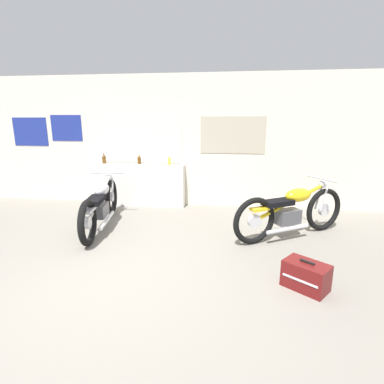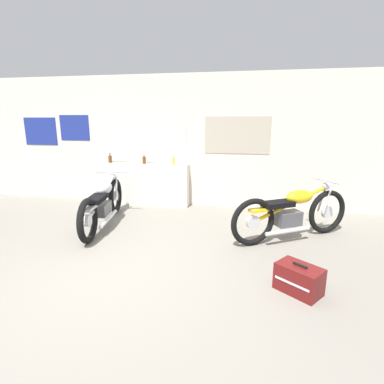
{
  "view_description": "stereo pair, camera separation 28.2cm",
  "coord_description": "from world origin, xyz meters",
  "px_view_note": "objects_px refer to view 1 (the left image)",
  "views": [
    {
      "loc": [
        1.36,
        -3.02,
        1.89
      ],
      "look_at": [
        0.7,
        1.78,
        0.7
      ],
      "focal_mm": 28.0,
      "sensor_mm": 36.0,
      "label": 1
    },
    {
      "loc": [
        1.64,
        -2.97,
        1.89
      ],
      "look_at": [
        0.7,
        1.78,
        0.7
      ],
      "focal_mm": 28.0,
      "sensor_mm": 36.0,
      "label": 2
    }
  ],
  "objects_px": {
    "bottle_leftmost": "(104,159)",
    "hard_case_darkred": "(306,276)",
    "bottle_center": "(169,161)",
    "bottle_left_center": "(139,160)",
    "motorcycle_silver": "(101,204)",
    "motorcycle_yellow": "(291,211)"
  },
  "relations": [
    {
      "from": "bottle_leftmost",
      "to": "bottle_left_center",
      "type": "bearing_deg",
      "value": 0.86
    },
    {
      "from": "bottle_leftmost",
      "to": "bottle_left_center",
      "type": "xyz_separation_m",
      "value": [
        0.8,
        0.01,
        -0.0
      ]
    },
    {
      "from": "bottle_center",
      "to": "bottle_leftmost",
      "type": "bearing_deg",
      "value": 178.61
    },
    {
      "from": "bottle_center",
      "to": "hard_case_darkred",
      "type": "xyz_separation_m",
      "value": [
        2.2,
        -2.99,
        -0.86
      ]
    },
    {
      "from": "bottle_left_center",
      "to": "bottle_center",
      "type": "bearing_deg",
      "value": -4.03
    },
    {
      "from": "motorcycle_silver",
      "to": "motorcycle_yellow",
      "type": "relative_size",
      "value": 1.18
    },
    {
      "from": "bottle_leftmost",
      "to": "bottle_center",
      "type": "xyz_separation_m",
      "value": [
        1.47,
        -0.04,
        -0.0
      ]
    },
    {
      "from": "motorcycle_silver",
      "to": "motorcycle_yellow",
      "type": "distance_m",
      "value": 3.24
    },
    {
      "from": "bottle_left_center",
      "to": "bottle_leftmost",
      "type": "bearing_deg",
      "value": -179.14
    },
    {
      "from": "hard_case_darkred",
      "to": "motorcycle_silver",
      "type": "bearing_deg",
      "value": 153.35
    },
    {
      "from": "bottle_leftmost",
      "to": "bottle_left_center",
      "type": "distance_m",
      "value": 0.8
    },
    {
      "from": "bottle_left_center",
      "to": "motorcycle_silver",
      "type": "xyz_separation_m",
      "value": [
        -0.26,
        -1.46,
        -0.59
      ]
    },
    {
      "from": "bottle_left_center",
      "to": "motorcycle_silver",
      "type": "relative_size",
      "value": 0.09
    },
    {
      "from": "bottle_center",
      "to": "motorcycle_yellow",
      "type": "relative_size",
      "value": 0.11
    },
    {
      "from": "hard_case_darkred",
      "to": "bottle_left_center",
      "type": "bearing_deg",
      "value": 133.47
    },
    {
      "from": "motorcycle_yellow",
      "to": "hard_case_darkred",
      "type": "xyz_separation_m",
      "value": [
        -0.1,
        -1.57,
        -0.29
      ]
    },
    {
      "from": "bottle_leftmost",
      "to": "motorcycle_silver",
      "type": "bearing_deg",
      "value": -69.77
    },
    {
      "from": "motorcycle_silver",
      "to": "hard_case_darkred",
      "type": "height_order",
      "value": "motorcycle_silver"
    },
    {
      "from": "hard_case_darkred",
      "to": "motorcycle_yellow",
      "type": "bearing_deg",
      "value": 86.35
    },
    {
      "from": "bottle_left_center",
      "to": "motorcycle_yellow",
      "type": "relative_size",
      "value": 0.11
    },
    {
      "from": "motorcycle_yellow",
      "to": "bottle_left_center",
      "type": "bearing_deg",
      "value": 153.87
    },
    {
      "from": "bottle_leftmost",
      "to": "hard_case_darkred",
      "type": "relative_size",
      "value": 0.39
    }
  ]
}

